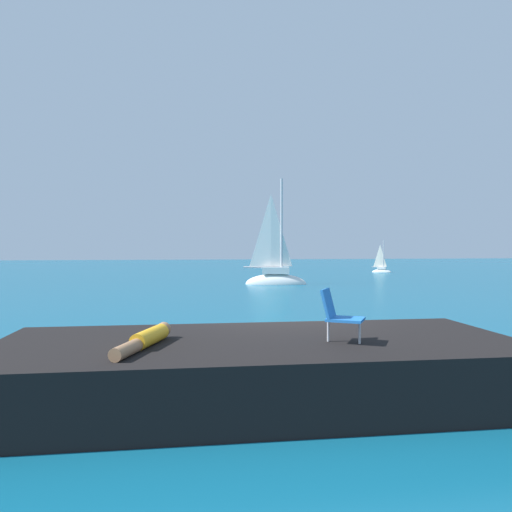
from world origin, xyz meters
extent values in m
plane|color=#0F5675|center=(0.00, 0.00, 0.00)|extent=(160.00, 160.00, 0.00)
cube|color=black|center=(-0.89, -2.79, 0.46)|extent=(8.04, 3.48, 0.93)
cube|color=black|center=(2.01, -0.68, 0.00)|extent=(1.77, 1.93, 1.04)
cube|color=black|center=(-4.35, -1.32, 0.00)|extent=(1.52, 1.39, 0.76)
ellipsoid|color=white|center=(3.96, 19.61, 0.00)|extent=(4.02, 2.05, 1.32)
cube|color=white|center=(3.96, 19.61, 0.87)|extent=(1.83, 1.24, 0.43)
cylinder|color=#B7B7BC|center=(4.31, 19.54, 3.65)|extent=(0.14, 0.14, 5.99)
cylinder|color=#B2B2B7|center=(3.14, 19.77, 1.08)|extent=(2.37, 0.59, 0.11)
pyramid|color=white|center=(3.66, 19.67, 3.41)|extent=(1.89, 0.45, 4.55)
ellipsoid|color=white|center=(16.54, 32.05, 0.00)|extent=(1.79, 1.43, 0.60)
cube|color=white|center=(16.54, 32.05, 0.40)|extent=(0.87, 0.76, 0.20)
cylinder|color=#B7B7BC|center=(16.67, 31.96, 1.66)|extent=(0.07, 0.07, 2.71)
cylinder|color=#B2B2B7|center=(16.21, 32.25, 0.49)|extent=(0.94, 0.63, 0.05)
pyramid|color=silver|center=(16.42, 32.13, 1.55)|extent=(0.75, 0.49, 2.06)
cylinder|color=gold|center=(-2.54, -2.97, 1.05)|extent=(0.53, 0.93, 0.24)
cylinder|color=#9E704C|center=(-2.79, -3.68, 1.02)|extent=(0.40, 0.72, 0.18)
sphere|color=#9E704C|center=(-2.36, -2.45, 1.07)|extent=(0.22, 0.22, 0.22)
cube|color=blue|center=(0.32, -3.27, 1.28)|extent=(0.69, 0.68, 0.04)
cube|color=blue|center=(0.10, -3.14, 1.50)|extent=(0.37, 0.49, 0.45)
cylinder|color=silver|center=(0.50, -3.38, 1.10)|extent=(0.04, 0.04, 0.35)
cylinder|color=silver|center=(0.10, -3.14, 1.10)|extent=(0.04, 0.04, 0.35)
camera|label=1|loc=(-2.14, -10.10, 2.35)|focal=33.78mm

